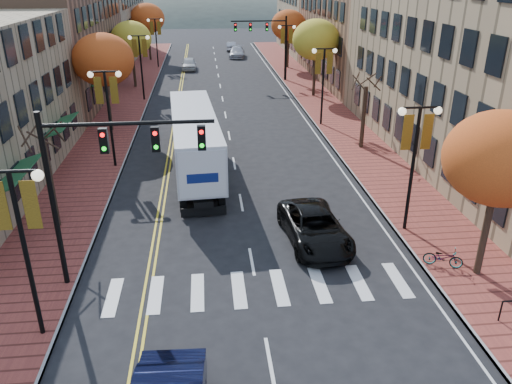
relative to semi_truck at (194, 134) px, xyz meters
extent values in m
plane|color=black|center=(2.49, -15.50, -2.22)|extent=(200.00, 200.00, 0.00)
cube|color=brown|center=(-6.51, 17.00, -2.15)|extent=(4.00, 85.00, 0.15)
cube|color=brown|center=(11.49, 17.00, -2.15)|extent=(4.00, 85.00, 0.15)
cube|color=brown|center=(-14.51, 20.50, 3.28)|extent=(12.00, 24.00, 11.00)
cube|color=#9E8966|center=(-14.51, 45.50, 2.53)|extent=(12.00, 26.00, 9.50)
cube|color=brown|center=(20.99, 26.50, 2.78)|extent=(15.00, 24.00, 10.00)
cube|color=#9E8966|center=(20.99, 48.50, 3.28)|extent=(15.00, 20.00, 11.00)
cylinder|color=#382619|center=(-6.51, -7.50, 0.03)|extent=(0.28, 0.28, 4.20)
cylinder|color=#382619|center=(-6.51, 8.50, 0.38)|extent=(0.28, 0.28, 4.90)
ellipsoid|color=#E2561A|center=(-6.51, 8.50, 3.24)|extent=(4.48, 4.48, 3.81)
cylinder|color=#382619|center=(-6.51, 24.50, 0.20)|extent=(0.28, 0.28, 4.55)
ellipsoid|color=yellow|center=(-6.51, 24.50, 2.85)|extent=(4.16, 4.16, 3.54)
cylinder|color=#382619|center=(-6.51, 42.50, 0.45)|extent=(0.28, 0.28, 5.04)
ellipsoid|color=#E2561A|center=(-6.51, 42.50, 3.40)|extent=(4.61, 4.61, 3.92)
cylinder|color=#382619|center=(11.49, -13.50, 0.20)|extent=(0.28, 0.28, 4.55)
ellipsoid|color=#E2561A|center=(11.49, -13.50, 2.85)|extent=(4.16, 4.16, 3.54)
cylinder|color=#382619|center=(11.49, 2.50, 0.03)|extent=(0.28, 0.28, 4.20)
cylinder|color=#382619|center=(11.49, 18.50, 0.38)|extent=(0.28, 0.28, 4.90)
ellipsoid|color=yellow|center=(11.49, 18.50, 3.24)|extent=(4.48, 4.48, 3.81)
cylinder|color=#382619|center=(11.49, 34.50, 0.31)|extent=(0.28, 0.28, 4.76)
ellipsoid|color=#E2561A|center=(11.49, 34.50, 3.08)|extent=(4.35, 4.35, 3.70)
cylinder|color=black|center=(-5.01, -15.50, 0.78)|extent=(0.16, 0.16, 6.00)
cylinder|color=black|center=(-5.01, -15.50, 3.78)|extent=(1.60, 0.10, 0.10)
sphere|color=#FFF2CC|center=(-4.21, -15.50, 3.63)|extent=(0.36, 0.36, 0.36)
cube|color=gold|center=(-5.46, -15.50, 2.68)|extent=(0.45, 0.03, 1.60)
cube|color=gold|center=(-4.56, -15.50, 2.68)|extent=(0.45, 0.03, 1.60)
cylinder|color=black|center=(-5.01, 0.50, 0.78)|extent=(0.16, 0.16, 6.00)
cylinder|color=black|center=(-5.01, 0.50, 3.78)|extent=(1.60, 0.10, 0.10)
sphere|color=#FFF2CC|center=(-5.81, 0.50, 3.63)|extent=(0.36, 0.36, 0.36)
sphere|color=#FFF2CC|center=(-4.21, 0.50, 3.63)|extent=(0.36, 0.36, 0.36)
cube|color=gold|center=(-5.46, 0.50, 2.68)|extent=(0.45, 0.03, 1.60)
cube|color=gold|center=(-4.56, 0.50, 2.68)|extent=(0.45, 0.03, 1.60)
cylinder|color=black|center=(-5.01, 18.50, 0.78)|extent=(0.16, 0.16, 6.00)
cylinder|color=black|center=(-5.01, 18.50, 3.78)|extent=(1.60, 0.10, 0.10)
sphere|color=#FFF2CC|center=(-5.81, 18.50, 3.63)|extent=(0.36, 0.36, 0.36)
sphere|color=#FFF2CC|center=(-4.21, 18.50, 3.63)|extent=(0.36, 0.36, 0.36)
cube|color=gold|center=(-5.46, 18.50, 2.68)|extent=(0.45, 0.03, 1.60)
cube|color=gold|center=(-4.56, 18.50, 2.68)|extent=(0.45, 0.03, 1.60)
cylinder|color=black|center=(-5.01, 36.50, 0.78)|extent=(0.16, 0.16, 6.00)
cylinder|color=black|center=(-5.01, 36.50, 3.78)|extent=(1.60, 0.10, 0.10)
sphere|color=#FFF2CC|center=(-5.81, 36.50, 3.63)|extent=(0.36, 0.36, 0.36)
sphere|color=#FFF2CC|center=(-4.21, 36.50, 3.63)|extent=(0.36, 0.36, 0.36)
cube|color=gold|center=(-5.46, 36.50, 2.68)|extent=(0.45, 0.03, 1.60)
cube|color=gold|center=(-4.56, 36.50, 2.68)|extent=(0.45, 0.03, 1.60)
cylinder|color=black|center=(9.99, -9.50, 0.78)|extent=(0.16, 0.16, 6.00)
cylinder|color=black|center=(9.99, -9.50, 3.78)|extent=(1.60, 0.10, 0.10)
sphere|color=#FFF2CC|center=(9.19, -9.50, 3.63)|extent=(0.36, 0.36, 0.36)
sphere|color=#FFF2CC|center=(10.79, -9.50, 3.63)|extent=(0.36, 0.36, 0.36)
cube|color=gold|center=(9.54, -9.50, 2.68)|extent=(0.45, 0.03, 1.60)
cube|color=gold|center=(10.44, -9.50, 2.68)|extent=(0.45, 0.03, 1.60)
cylinder|color=black|center=(9.99, 8.50, 0.78)|extent=(0.16, 0.16, 6.00)
cylinder|color=black|center=(9.99, 8.50, 3.78)|extent=(1.60, 0.10, 0.10)
sphere|color=#FFF2CC|center=(9.19, 8.50, 3.63)|extent=(0.36, 0.36, 0.36)
sphere|color=#FFF2CC|center=(10.79, 8.50, 3.63)|extent=(0.36, 0.36, 0.36)
cube|color=gold|center=(9.54, 8.50, 2.68)|extent=(0.45, 0.03, 1.60)
cube|color=gold|center=(10.44, 8.50, 2.68)|extent=(0.45, 0.03, 1.60)
cylinder|color=black|center=(9.99, 26.50, 0.78)|extent=(0.16, 0.16, 6.00)
cylinder|color=black|center=(9.99, 26.50, 3.78)|extent=(1.60, 0.10, 0.10)
sphere|color=#FFF2CC|center=(9.19, 26.50, 3.63)|extent=(0.36, 0.36, 0.36)
sphere|color=#FFF2CC|center=(10.79, 26.50, 3.63)|extent=(0.36, 0.36, 0.36)
cube|color=gold|center=(9.54, 26.50, 2.68)|extent=(0.45, 0.03, 1.60)
cube|color=gold|center=(10.44, 26.50, 2.68)|extent=(0.45, 0.03, 1.60)
cylinder|color=black|center=(-4.91, -12.50, 1.28)|extent=(0.20, 0.20, 7.00)
cylinder|color=black|center=(-1.91, -12.50, 4.28)|extent=(6.00, 0.14, 0.14)
cube|color=black|center=(-2.81, -12.50, 3.68)|extent=(0.30, 0.25, 0.90)
sphere|color=#FF0C0C|center=(-2.81, -12.64, 3.93)|extent=(0.16, 0.16, 0.16)
cube|color=black|center=(-1.01, -12.50, 3.68)|extent=(0.30, 0.25, 0.90)
sphere|color=#FF0C0C|center=(-1.01, -12.64, 3.93)|extent=(0.16, 0.16, 0.16)
cube|color=black|center=(0.61, -12.50, 3.68)|extent=(0.30, 0.25, 0.90)
sphere|color=#FF0C0C|center=(0.61, -12.64, 3.93)|extent=(0.16, 0.16, 0.16)
cylinder|color=black|center=(9.89, 26.50, 1.28)|extent=(0.20, 0.20, 7.00)
cylinder|color=black|center=(6.89, 26.50, 4.28)|extent=(6.00, 0.14, 0.14)
cube|color=black|center=(7.79, 26.50, 3.68)|extent=(0.30, 0.25, 0.90)
sphere|color=#FF0C0C|center=(7.79, 26.36, 3.93)|extent=(0.16, 0.16, 0.16)
cube|color=black|center=(5.99, 26.50, 3.68)|extent=(0.30, 0.25, 0.90)
sphere|color=#FF0C0C|center=(5.99, 26.36, 3.93)|extent=(0.16, 0.16, 0.16)
cube|color=black|center=(4.37, 26.50, 3.68)|extent=(0.30, 0.25, 0.90)
sphere|color=#FF0C0C|center=(4.37, 26.36, 3.93)|extent=(0.16, 0.16, 0.16)
cube|color=black|center=(0.08, -1.21, -1.41)|extent=(1.81, 12.38, 0.33)
cube|color=silver|center=(0.08, -1.21, 0.25)|extent=(3.32, 12.49, 2.66)
cube|color=black|center=(-0.44, 6.37, -0.65)|extent=(2.57, 3.01, 2.37)
cylinder|color=black|center=(-0.57, -6.21, -1.75)|extent=(0.40, 0.97, 0.95)
cylinder|color=black|center=(1.42, -6.07, -1.75)|extent=(0.40, 0.97, 0.95)
cylinder|color=black|center=(-0.65, -5.07, -1.75)|extent=(0.40, 0.97, 0.95)
cylinder|color=black|center=(1.34, -4.93, -1.75)|extent=(0.40, 0.97, 0.95)
cylinder|color=black|center=(-1.36, 5.16, -1.75)|extent=(0.40, 0.97, 0.95)
cylinder|color=black|center=(0.63, 5.30, -1.75)|extent=(0.40, 0.97, 0.95)
cylinder|color=black|center=(-1.51, 7.24, -1.75)|extent=(0.40, 0.97, 0.95)
cylinder|color=black|center=(0.48, 7.38, -1.75)|extent=(0.40, 0.97, 0.95)
imported|color=black|center=(5.49, -10.09, -1.47)|extent=(2.90, 5.59, 1.50)
imported|color=silver|center=(-1.02, 34.86, -1.48)|extent=(1.76, 4.33, 1.47)
imported|color=#A4A5AC|center=(5.68, 44.15, -1.48)|extent=(2.65, 5.33, 1.49)
imported|color=#B1B0B8|center=(5.23, 51.04, -1.56)|extent=(1.60, 4.09, 1.33)
imported|color=gray|center=(10.29, -12.89, -1.66)|extent=(1.65, 1.13, 0.82)
camera|label=1|loc=(0.79, -29.69, 9.10)|focal=35.00mm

